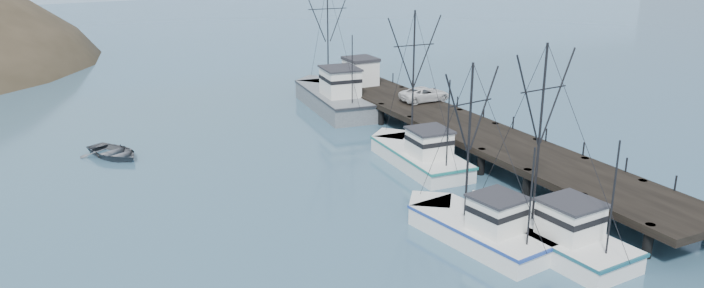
# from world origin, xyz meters

# --- Properties ---
(ground) EXTENTS (400.00, 400.00, 0.00)m
(ground) POSITION_xyz_m (0.00, 0.00, 0.00)
(ground) COLOR #31556F
(ground) RESTS_ON ground
(pier) EXTENTS (6.00, 44.00, 2.00)m
(pier) POSITION_xyz_m (14.00, 16.00, 1.69)
(pier) COLOR black
(pier) RESTS_ON ground
(trawler_near) EXTENTS (4.62, 11.93, 11.96)m
(trawler_near) POSITION_xyz_m (7.47, -0.21, 0.82)
(trawler_near) COLOR white
(trawler_near) RESTS_ON ground
(trawler_mid) EXTENTS (4.84, 10.89, 10.78)m
(trawler_mid) POSITION_xyz_m (4.26, 2.11, 0.82)
(trawler_mid) COLOR white
(trawler_mid) RESTS_ON ground
(trawler_far) EXTENTS (4.49, 11.90, 12.06)m
(trawler_far) POSITION_xyz_m (8.46, 15.03, 0.82)
(trawler_far) COLOR white
(trawler_far) RESTS_ON ground
(work_vessel) EXTENTS (5.98, 15.32, 12.80)m
(work_vessel) POSITION_xyz_m (9.99, 33.29, 1.23)
(work_vessel) COLOR slate
(work_vessel) RESTS_ON ground
(pier_shed) EXTENTS (3.00, 3.20, 2.80)m
(pier_shed) POSITION_xyz_m (13.47, 34.00, 3.42)
(pier_shed) COLOR silver
(pier_shed) RESTS_ON pier
(pickup_truck) EXTENTS (4.88, 2.34, 1.34)m
(pickup_truck) POSITION_xyz_m (15.50, 25.00, 2.67)
(pickup_truck) COLOR silver
(pickup_truck) RESTS_ON pier
(motorboat) EXTENTS (5.76, 6.50, 1.11)m
(motorboat) POSITION_xyz_m (-12.21, 27.68, 0.00)
(motorboat) COLOR #505359
(motorboat) RESTS_ON ground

